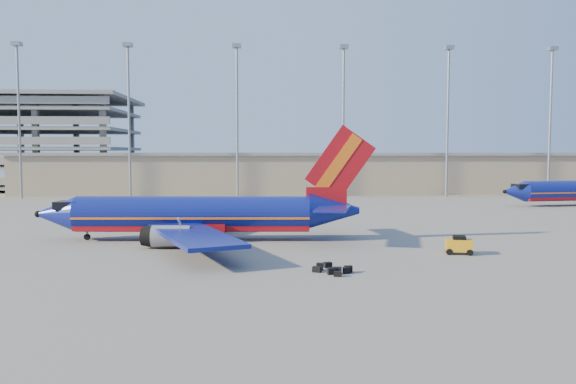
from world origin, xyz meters
The scene contains 6 objects.
ground centered at (0.00, 0.00, 0.00)m, with size 220.00×220.00×0.00m, color slate.
terminal_building centered at (10.00, 58.00, 4.32)m, with size 122.00×16.00×8.50m.
light_mast_row centered at (5.00, 46.00, 17.55)m, with size 101.60×1.60×28.65m.
aircraft_main centered at (-6.31, -5.40, 2.39)m, with size 33.01×31.73×11.17m.
baggage_tug centered at (16.08, -14.18, 0.81)m, with size 2.41×1.79×1.55m.
luggage_pile centered at (4.59, -20.84, 0.23)m, with size 2.87×3.52×0.53m.
Camera 1 is at (-0.38, -59.93, 8.47)m, focal length 35.00 mm.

